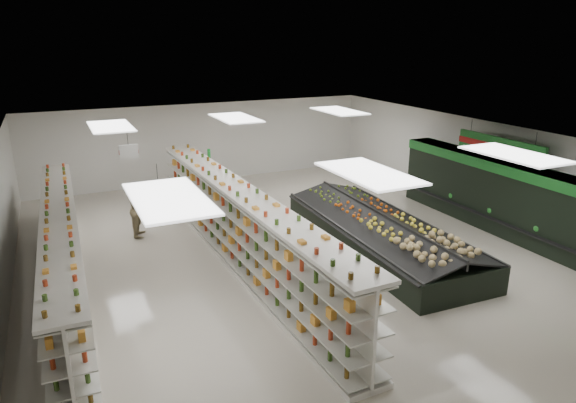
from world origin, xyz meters
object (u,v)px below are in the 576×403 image
gondola_left (63,253)px  gondola_center (240,230)px  shopper_background (140,209)px  shopper_main (278,244)px  produce_island (380,232)px  soda_endcap (197,175)px

gondola_left → gondola_center: size_ratio=0.89×
gondola_center → shopper_background: size_ratio=7.16×
shopper_background → shopper_main: bearing=-132.9°
shopper_main → shopper_background: 5.15m
produce_island → shopper_background: 7.12m
gondola_center → shopper_main: bearing=-70.3°
gondola_center → shopper_main: size_ratio=6.23×
gondola_center → soda_endcap: bearing=83.1°
gondola_left → produce_island: gondola_left is taller
gondola_left → shopper_main: size_ratio=5.51×
gondola_center → produce_island: 4.01m
shopper_main → shopper_background: (-2.54, 4.48, -0.12)m
gondola_left → shopper_background: (2.23, 2.62, -0.01)m
gondola_center → shopper_background: bearing=120.9°
gondola_left → gondola_center: 4.31m
produce_island → soda_endcap: (-3.31, 7.19, 0.32)m
produce_island → shopper_background: size_ratio=4.36×
soda_endcap → gondola_center: bearing=-95.4°
shopper_background → gondola_left: bearing=157.1°
gondola_left → gondola_center: gondola_center is taller
produce_island → shopper_main: size_ratio=3.79×
shopper_main → shopper_background: shopper_main is taller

